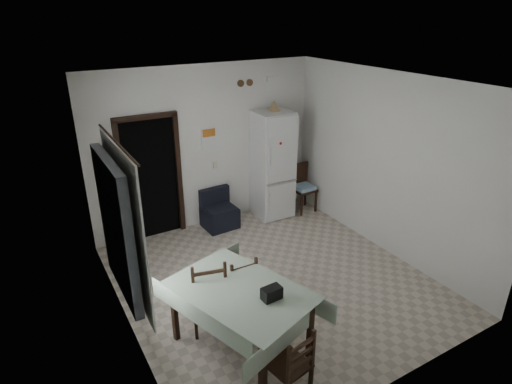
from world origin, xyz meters
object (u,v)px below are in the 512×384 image
object	(u,v)px
navy_seat	(219,209)
dining_chair_near_head	(288,364)
dining_table	(241,319)
fridge	(272,165)
dining_chair_far_right	(238,285)
dining_chair_far_left	(207,292)
corner_chair	(304,189)

from	to	relation	value
navy_seat	dining_chair_near_head	distance (m)	3.90
navy_seat	dining_table	distance (m)	3.10
fridge	dining_chair_far_right	world-z (taller)	fridge
dining_chair_far_left	corner_chair	bearing A→B (deg)	-131.12
dining_table	dining_chair_near_head	distance (m)	0.87
fridge	navy_seat	size ratio (longest dim) A/B	2.87
corner_chair	dining_chair_far_right	world-z (taller)	corner_chair
dining_table	dining_chair_far_left	xyz separation A→B (m)	(-0.17, 0.54, 0.10)
dining_chair_far_left	dining_chair_far_right	bearing A→B (deg)	-165.00
corner_chair	dining_chair_far_left	world-z (taller)	dining_chair_far_left
dining_table	dining_chair_far_right	distance (m)	0.61
fridge	corner_chair	distance (m)	0.85
navy_seat	corner_chair	world-z (taller)	corner_chair
dining_chair_far_right	corner_chair	bearing A→B (deg)	-139.14
navy_seat	corner_chair	distance (m)	1.76
navy_seat	dining_table	bearing A→B (deg)	-113.69
fridge	dining_chair_far_right	distance (m)	3.12
navy_seat	dining_chair_far_right	xyz separation A→B (m)	(-0.85, -2.34, 0.10)
corner_chair	dining_table	bearing A→B (deg)	-137.73
dining_table	fridge	bearing A→B (deg)	33.91
corner_chair	dining_chair_near_head	xyz separation A→B (m)	(-2.78, -3.55, -0.02)
dining_chair_far_left	dining_chair_near_head	size ratio (longest dim) A/B	1.15
fridge	navy_seat	distance (m)	1.30
dining_chair_far_right	dining_chair_near_head	size ratio (longest dim) A/B	1.01
fridge	dining_chair_near_head	bearing A→B (deg)	-117.45
dining_chair_far_left	dining_table	bearing A→B (deg)	121.29
navy_seat	dining_chair_far_left	bearing A→B (deg)	-121.29
navy_seat	corner_chair	size ratio (longest dim) A/B	0.75
fridge	corner_chair	world-z (taller)	fridge
corner_chair	dining_chair_near_head	size ratio (longest dim) A/B	1.05
fridge	dining_chair_far_left	bearing A→B (deg)	-133.28
dining_chair_far_left	dining_chair_near_head	world-z (taller)	dining_chair_far_left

